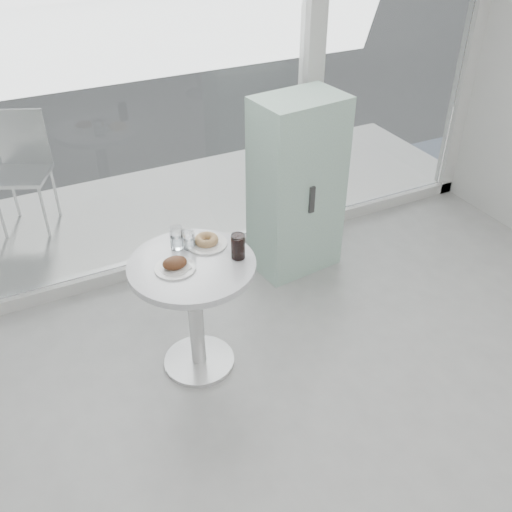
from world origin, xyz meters
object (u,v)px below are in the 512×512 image
plate_fritter (176,265)px  cola_glass (238,247)px  main_table (194,294)px  plate_donut (207,241)px  water_tumbler_b (189,241)px  mint_cabinet (297,187)px  patio_chair (22,163)px  water_tumbler_a (177,239)px

plate_fritter → cola_glass: size_ratio=1.52×
main_table → plate_fritter: bearing=-174.5°
plate_donut → water_tumbler_b: size_ratio=2.22×
mint_cabinet → patio_chair: bearing=133.2°
plate_donut → water_tumbler_a: 0.17m
patio_chair → cola_glass: bearing=-43.6°
water_tumbler_b → main_table: bearing=-107.1°
main_table → water_tumbler_b: 0.31m
plate_fritter → water_tumbler_a: size_ratio=1.72×
plate_donut → cola_glass: size_ratio=1.61×
plate_fritter → water_tumbler_a: bearing=67.0°
mint_cabinet → water_tumbler_a: mint_cabinet is taller
plate_fritter → water_tumbler_a: 0.21m
plate_donut → cola_glass: 0.24m
main_table → water_tumbler_b: size_ratio=7.10×
water_tumbler_b → mint_cabinet: bearing=28.0°
patio_chair → cola_glass: size_ratio=6.38×
main_table → cola_glass: bearing=-14.5°
patio_chair → cola_glass: (0.90, -2.22, 0.25)m
plate_fritter → mint_cabinet: bearing=31.0°
plate_donut → patio_chair: bearing=111.4°
mint_cabinet → water_tumbler_a: bearing=-161.2°
water_tumbler_b → cola_glass: (0.21, -0.21, 0.02)m
water_tumbler_b → plate_fritter: bearing=-132.0°
plate_fritter → water_tumbler_b: 0.21m
plate_fritter → cola_glass: 0.36m
mint_cabinet → plate_donut: bearing=-155.4°
water_tumbler_b → cola_glass: cola_glass is taller
plate_donut → water_tumbler_b: (-0.10, 0.01, 0.03)m
plate_fritter → water_tumbler_b: bearing=48.0°
water_tumbler_a → cola_glass: 0.37m
main_table → water_tumbler_a: size_ratio=5.83×
water_tumbler_b → water_tumbler_a: bearing=149.0°
plate_donut → main_table: bearing=-136.9°
patio_chair → cola_glass: patio_chair is taller
mint_cabinet → water_tumbler_a: size_ratio=10.08×
mint_cabinet → plate_fritter: bearing=-155.3°
patio_chair → cola_glass: 2.41m
patio_chair → water_tumbler_a: bearing=-47.9°
cola_glass → water_tumbler_b: bearing=134.6°
water_tumbler_b → cola_glass: size_ratio=0.72×
main_table → plate_fritter: 0.26m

